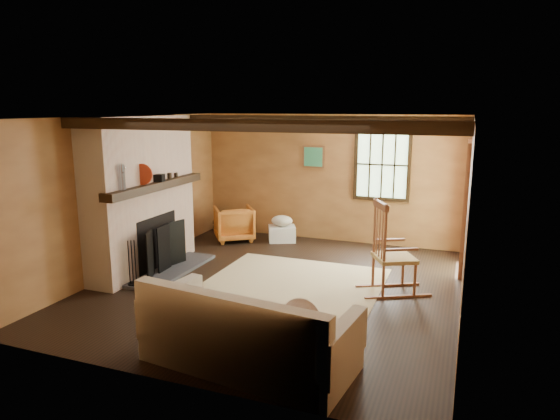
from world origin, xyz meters
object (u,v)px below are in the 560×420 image
at_px(armchair, 234,223).
at_px(rocking_chair, 391,254).
at_px(fireplace, 143,201).
at_px(laundry_basket, 282,234).
at_px(sofa, 247,338).

bearing_deg(armchair, rocking_chair, 116.50).
xyz_separation_m(fireplace, laundry_basket, (1.44, 2.30, -0.95)).
xyz_separation_m(rocking_chair, armchair, (-3.24, 1.73, -0.22)).
bearing_deg(fireplace, laundry_basket, 57.92).
bearing_deg(laundry_basket, rocking_chair, -40.08).
bearing_deg(laundry_basket, fireplace, -122.08).
distance_m(fireplace, laundry_basket, 2.88).
bearing_deg(fireplace, armchair, 75.10).
height_order(fireplace, laundry_basket, fireplace).
distance_m(rocking_chair, armchair, 3.68).
relative_size(fireplace, rocking_chair, 1.85).
bearing_deg(rocking_chair, fireplace, 67.00).
xyz_separation_m(laundry_basket, armchair, (-0.90, -0.24, 0.18)).
bearing_deg(rocking_chair, laundry_basket, 21.97).
xyz_separation_m(rocking_chair, sofa, (-1.01, -2.55, -0.24)).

